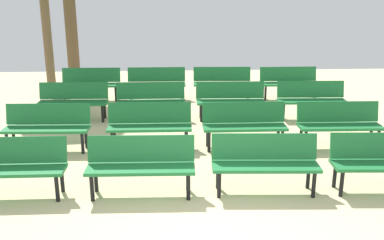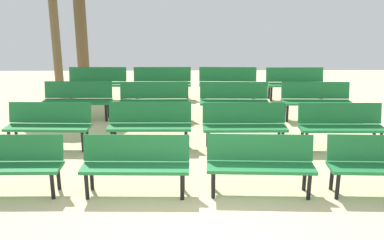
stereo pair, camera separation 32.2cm
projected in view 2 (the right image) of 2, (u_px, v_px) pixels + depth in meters
bench_r0_c0 at (8, 161)px, 6.60m from camera, size 1.60×0.48×0.87m
bench_r0_c1 at (136, 161)px, 6.59m from camera, size 1.61×0.52×0.87m
bench_r0_c2 at (260, 161)px, 6.61m from camera, size 1.62×0.56×0.87m
bench_r0_c3 at (382, 162)px, 6.58m from camera, size 1.62×0.56×0.87m
bench_r1_c0 at (49, 123)px, 8.50m from camera, size 1.62×0.54×0.87m
bench_r1_c1 at (150, 122)px, 8.52m from camera, size 1.60×0.50×0.87m
bench_r1_c2 at (244, 123)px, 8.47m from camera, size 1.60×0.48×0.87m
bench_r1_c3 at (341, 123)px, 8.44m from camera, size 1.61×0.51×0.87m
bench_r2_c0 at (78, 98)px, 10.42m from camera, size 1.61×0.51×0.87m
bench_r2_c1 at (154, 98)px, 10.38m from camera, size 1.61×0.50×0.87m
bench_r2_c2 at (234, 98)px, 10.36m from camera, size 1.61×0.53×0.87m
bench_r2_c3 at (316, 98)px, 10.36m from camera, size 1.61×0.53×0.87m
bench_r3_c0 at (97, 81)px, 12.31m from camera, size 1.61×0.51×0.87m
bench_r3_c1 at (162, 81)px, 12.32m from camera, size 1.60×0.48×0.87m
bench_r3_c2 at (228, 81)px, 12.31m from camera, size 1.62×0.55×0.87m
bench_r3_c3 at (295, 81)px, 12.26m from camera, size 1.60×0.49×0.87m
tree_0 at (81, 34)px, 15.62m from camera, size 0.41×0.41×2.86m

